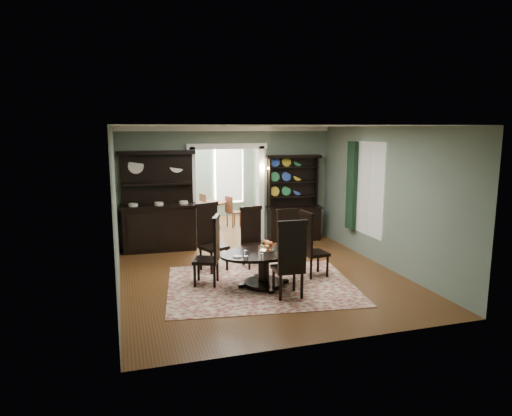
{
  "coord_description": "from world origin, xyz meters",
  "views": [
    {
      "loc": [
        -2.64,
        -8.42,
        2.96
      ],
      "look_at": [
        0.06,
        0.6,
        1.3
      ],
      "focal_mm": 32.0,
      "sensor_mm": 36.0,
      "label": 1
    }
  ],
  "objects_px": {
    "welsh_dresser": "(293,209)",
    "parlor_table": "(212,211)",
    "sideboard": "(159,216)",
    "dining_table": "(264,262)"
  },
  "relations": [
    {
      "from": "welsh_dresser",
      "to": "parlor_table",
      "type": "xyz_separation_m",
      "value": [
        -1.83,
        1.94,
        -0.29
      ]
    },
    {
      "from": "parlor_table",
      "to": "sideboard",
      "type": "bearing_deg",
      "value": -130.62
    },
    {
      "from": "sideboard",
      "to": "welsh_dresser",
      "type": "bearing_deg",
      "value": 2.93
    },
    {
      "from": "sideboard",
      "to": "dining_table",
      "type": "bearing_deg",
      "value": -60.72
    },
    {
      "from": "sideboard",
      "to": "welsh_dresser",
      "type": "relative_size",
      "value": 1.07
    },
    {
      "from": "dining_table",
      "to": "welsh_dresser",
      "type": "xyz_separation_m",
      "value": [
        1.87,
        3.29,
        0.36
      ]
    },
    {
      "from": "welsh_dresser",
      "to": "parlor_table",
      "type": "distance_m",
      "value": 2.68
    },
    {
      "from": "sideboard",
      "to": "parlor_table",
      "type": "height_order",
      "value": "sideboard"
    },
    {
      "from": "welsh_dresser",
      "to": "dining_table",
      "type": "bearing_deg",
      "value": -113.72
    },
    {
      "from": "dining_table",
      "to": "parlor_table",
      "type": "distance_m",
      "value": 5.23
    }
  ]
}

